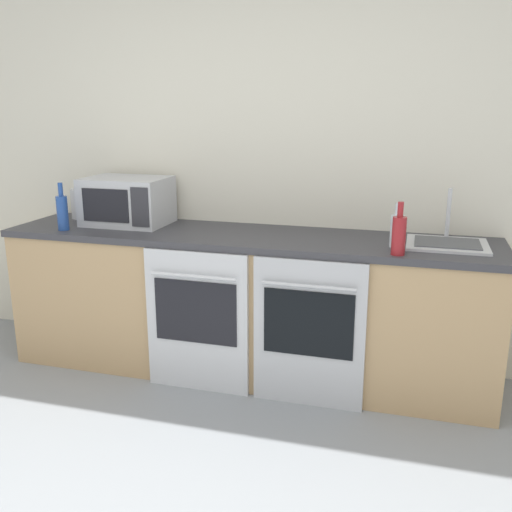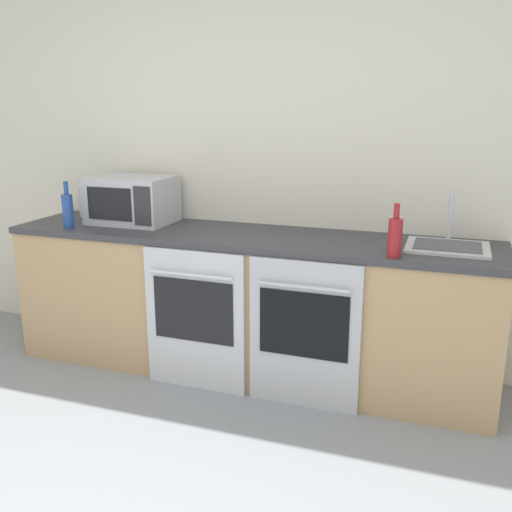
{
  "view_description": "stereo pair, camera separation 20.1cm",
  "coord_description": "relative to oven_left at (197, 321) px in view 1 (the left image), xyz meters",
  "views": [
    {
      "loc": [
        0.97,
        -1.26,
        1.63
      ],
      "look_at": [
        0.07,
        1.92,
        0.75
      ],
      "focal_mm": 40.0,
      "sensor_mm": 36.0,
      "label": 1
    },
    {
      "loc": [
        1.17,
        -1.2,
        1.63
      ],
      "look_at": [
        0.07,
        1.92,
        0.75
      ],
      "focal_mm": 40.0,
      "sensor_mm": 36.0,
      "label": 2
    }
  ],
  "objects": [
    {
      "name": "bottle_red",
      "position": [
        1.09,
        0.08,
        0.56
      ],
      "size": [
        0.07,
        0.07,
        0.28
      ],
      "color": "maroon",
      "rests_on": "counter_back"
    },
    {
      "name": "wall_back",
      "position": [
        0.2,
        0.67,
        0.87
      ],
      "size": [
        10.0,
        0.06,
        2.6
      ],
      "color": "silver",
      "rests_on": "ground_plane"
    },
    {
      "name": "bottle_blue",
      "position": [
        -0.92,
        0.13,
        0.57
      ],
      "size": [
        0.07,
        0.07,
        0.29
      ],
      "color": "#234793",
      "rests_on": "counter_back"
    },
    {
      "name": "microwave",
      "position": [
        -0.62,
        0.41,
        0.6
      ],
      "size": [
        0.52,
        0.39,
        0.3
      ],
      "color": "#B7BABF",
      "rests_on": "counter_back"
    },
    {
      "name": "kettle",
      "position": [
        -1.01,
        0.51,
        0.56
      ],
      "size": [
        0.17,
        0.17,
        0.21
      ],
      "color": "#B7BABF",
      "rests_on": "counter_back"
    },
    {
      "name": "oven_right",
      "position": [
        0.65,
        0.0,
        0.0
      ],
      "size": [
        0.62,
        0.06,
        0.84
      ],
      "color": "#B7BABF",
      "rests_on": "ground_plane"
    },
    {
      "name": "bottle_clear",
      "position": [
        1.08,
        0.24,
        0.55
      ],
      "size": [
        0.07,
        0.07,
        0.24
      ],
      "color": "silver",
      "rests_on": "counter_back"
    },
    {
      "name": "oven_left",
      "position": [
        0.0,
        0.0,
        0.0
      ],
      "size": [
        0.62,
        0.06,
        0.84
      ],
      "color": "silver",
      "rests_on": "ground_plane"
    },
    {
      "name": "sink",
      "position": [
        1.35,
        0.35,
        0.47
      ],
      "size": [
        0.43,
        0.37,
        0.3
      ],
      "color": "silver",
      "rests_on": "counter_back"
    },
    {
      "name": "counter_back",
      "position": [
        0.2,
        0.33,
        0.01
      ],
      "size": [
        2.96,
        0.65,
        0.88
      ],
      "color": "tan",
      "rests_on": "ground_plane"
    }
  ]
}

